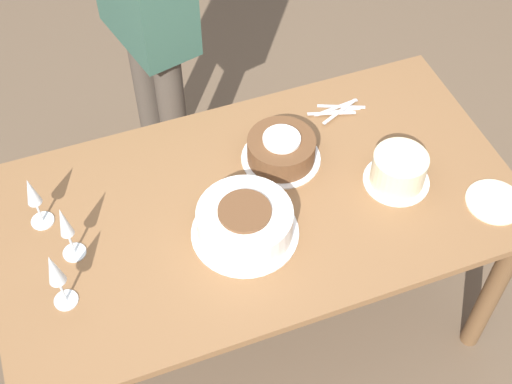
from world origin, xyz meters
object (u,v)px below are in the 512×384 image
wine_glass_near (55,272)px  wine_glass_extra (65,226)px  cake_back_decorated (399,170)px  wine_glass_far (33,195)px  cake_center_white (245,223)px  cake_front_chocolate (281,149)px

wine_glass_near → wine_glass_extra: wine_glass_near is taller
cake_back_decorated → wine_glass_far: wine_glass_far is taller
cake_back_decorated → cake_center_white: bearing=2.4°
wine_glass_near → wine_glass_far: size_ratio=1.13×
cake_center_white → wine_glass_extra: 0.52m
wine_glass_extra → cake_center_white: bearing=167.9°
cake_back_decorated → wine_glass_near: size_ratio=0.95×
cake_front_chocolate → cake_back_decorated: 0.38m
cake_front_chocolate → wine_glass_far: 0.79m
cake_back_decorated → wine_glass_extra: size_ratio=0.99×
cake_center_white → wine_glass_far: size_ratio=1.65×
cake_center_white → wine_glass_near: size_ratio=1.46×
wine_glass_near → cake_back_decorated: bearing=-176.4°
wine_glass_far → wine_glass_extra: bearing=114.6°
cake_front_chocolate → wine_glass_far: wine_glass_far is taller
cake_center_white → wine_glass_far: wine_glass_far is taller
cake_center_white → wine_glass_near: (0.56, 0.05, 0.10)m
cake_center_white → cake_back_decorated: 0.53m
cake_center_white → cake_front_chocolate: size_ratio=1.25×
cake_center_white → wine_glass_far: (0.57, -0.26, 0.08)m
cake_center_white → wine_glass_near: 0.57m
cake_back_decorated → wine_glass_far: bearing=-12.1°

